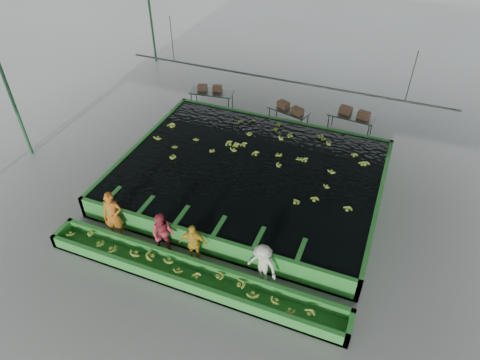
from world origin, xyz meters
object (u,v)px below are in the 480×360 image
at_px(worker_d, 262,265).
at_px(packing_table_right, 350,124).
at_px(worker_a, 113,216).
at_px(packing_table_mid, 288,118).
at_px(box_stack_right, 354,115).
at_px(worker_b, 163,234).
at_px(worker_c, 193,243).
at_px(flotation_tank, 249,176).
at_px(box_stack_mid, 290,111).
at_px(sorting_trough, 191,275).
at_px(box_stack_left, 210,90).
at_px(packing_table_left, 212,100).

distance_m(worker_d, packing_table_right, 9.68).
height_order(worker_a, packing_table_mid, worker_a).
distance_m(packing_table_right, box_stack_right, 0.49).
height_order(worker_b, worker_c, worker_b).
relative_size(worker_a, worker_b, 1.17).
relative_size(flotation_tank, packing_table_mid, 5.21).
bearing_deg(box_stack_mid, sorting_trough, -91.10).
xyz_separation_m(packing_table_right, box_stack_left, (-7.04, -0.23, 0.51)).
bearing_deg(worker_c, flotation_tank, 73.18).
bearing_deg(worker_c, worker_a, 167.08).
bearing_deg(box_stack_left, worker_b, -74.11).
relative_size(flotation_tank, box_stack_mid, 7.26).
bearing_deg(worker_a, worker_d, -19.45).
distance_m(worker_a, box_stack_right, 11.59).
xyz_separation_m(box_stack_mid, box_stack_right, (2.88, 0.54, 0.07)).
distance_m(flotation_tank, packing_table_mid, 4.89).
bearing_deg(worker_b, packing_table_mid, 66.40).
height_order(worker_b, packing_table_right, worker_b).
xyz_separation_m(sorting_trough, packing_table_mid, (0.12, 9.99, 0.19)).
height_order(flotation_tank, packing_table_mid, flotation_tank).
height_order(worker_a, packing_table_left, worker_a).
bearing_deg(flotation_tank, worker_c, -93.89).
distance_m(flotation_tank, worker_b, 4.53).
distance_m(sorting_trough, box_stack_left, 11.02).
xyz_separation_m(worker_b, packing_table_right, (4.36, 9.64, -0.33)).
bearing_deg(packing_table_right, box_stack_right, 22.45).
distance_m(sorting_trough, worker_c, 1.00).
height_order(flotation_tank, box_stack_left, box_stack_left).
bearing_deg(worker_a, sorting_trough, -33.11).
bearing_deg(packing_table_right, worker_c, -108.68).
bearing_deg(sorting_trough, box_stack_right, 73.65).
distance_m(flotation_tank, packing_table_left, 6.39).
bearing_deg(packing_table_right, box_stack_left, -178.16).
distance_m(worker_b, box_stack_right, 10.66).
bearing_deg(sorting_trough, worker_b, 150.13).
xyz_separation_m(worker_b, box_stack_left, (-2.68, 9.41, 0.18)).
relative_size(worker_b, worker_c, 1.03).
bearing_deg(worker_c, worker_b, 167.08).
height_order(packing_table_mid, box_stack_right, box_stack_right).
xyz_separation_m(sorting_trough, box_stack_mid, (0.19, 9.94, 0.62)).
xyz_separation_m(worker_c, box_stack_mid, (0.48, 9.14, 0.10)).
xyz_separation_m(worker_a, box_stack_right, (6.37, 9.68, 0.01)).
xyz_separation_m(flotation_tank, box_stack_right, (3.07, 5.38, 0.49)).
bearing_deg(box_stack_left, packing_table_mid, -3.03).
xyz_separation_m(worker_a, box_stack_mid, (3.48, 9.14, -0.06)).
bearing_deg(flotation_tank, box_stack_left, 128.54).
bearing_deg(packing_table_left, box_stack_left, 148.60).
relative_size(worker_d, box_stack_mid, 1.14).
height_order(worker_b, packing_table_left, worker_b).
xyz_separation_m(worker_a, box_stack_left, (-0.78, 9.41, 0.04)).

